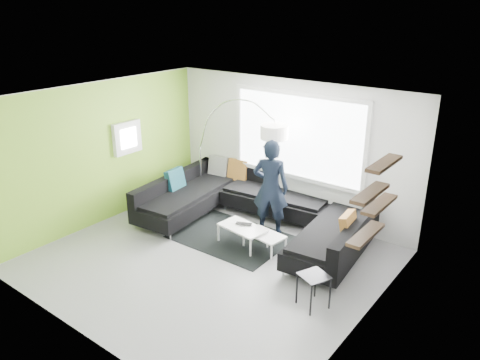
# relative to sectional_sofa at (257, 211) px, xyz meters

# --- Properties ---
(ground) EXTENTS (5.50, 5.50, 0.00)m
(ground) POSITION_rel_sectional_sofa_xyz_m (0.02, -1.42, -0.40)
(ground) COLOR gray
(ground) RESTS_ON ground
(room_shell) EXTENTS (5.54, 5.04, 2.82)m
(room_shell) POSITION_rel_sectional_sofa_xyz_m (0.06, -1.22, 1.41)
(room_shell) COLOR silver
(room_shell) RESTS_ON ground
(sectional_sofa) EXTENTS (4.49, 3.05, 0.92)m
(sectional_sofa) POSITION_rel_sectional_sofa_xyz_m (0.00, 0.00, 0.00)
(sectional_sofa) COLOR black
(sectional_sofa) RESTS_ON ground
(rug) EXTENTS (2.11, 1.55, 0.01)m
(rug) POSITION_rel_sectional_sofa_xyz_m (-0.21, -0.55, -0.40)
(rug) COLOR black
(rug) RESTS_ON ground
(coffee_table) EXTENTS (1.18, 0.78, 0.36)m
(coffee_table) POSITION_rel_sectional_sofa_xyz_m (0.35, -0.59, -0.22)
(coffee_table) COLOR silver
(coffee_table) RESTS_ON ground
(arc_lamp) EXTENTS (2.33, 0.95, 2.43)m
(arc_lamp) POSITION_rel_sectional_sofa_xyz_m (-1.90, 0.51, 0.81)
(arc_lamp) COLOR silver
(arc_lamp) RESTS_ON ground
(side_table) EXTENTS (0.50, 0.50, 0.52)m
(side_table) POSITION_rel_sectional_sofa_xyz_m (2.07, -1.50, -0.14)
(side_table) COLOR black
(side_table) RESTS_ON ground
(person) EXTENTS (0.99, 0.92, 1.86)m
(person) POSITION_rel_sectional_sofa_xyz_m (0.25, 0.08, 0.53)
(person) COLOR black
(person) RESTS_ON ground
(laptop) EXTENTS (0.43, 0.40, 0.02)m
(laptop) POSITION_rel_sectional_sofa_xyz_m (0.12, -0.60, -0.03)
(laptop) COLOR black
(laptop) RESTS_ON coffee_table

